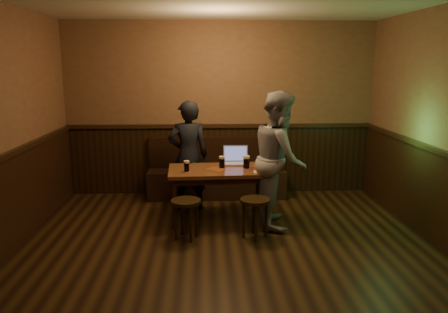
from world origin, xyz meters
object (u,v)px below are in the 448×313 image
laptop (236,159)px  person_suit (188,156)px  bench (217,178)px  pint_right (246,162)px  pub_table (219,176)px  pint_mid (222,162)px  stool_left (186,208)px  person_grey (280,159)px  stool_right (255,207)px  pint_left (187,166)px

laptop → person_suit: person_suit is taller
bench → laptop: laptop is taller
pint_right → pub_table: bearing=178.6°
bench → pint_mid: bench is taller
stool_left → person_grey: person_grey is taller
stool_right → person_suit: 1.49m
stool_left → person_suit: 1.22m
laptop → person_grey: (0.54, -0.49, 0.10)m
pint_right → person_grey: bearing=-22.1°
stool_left → person_grey: bearing=21.3°
stool_right → pint_mid: (-0.38, 0.70, 0.41)m
pub_table → pint_left: 0.48m
pint_mid → laptop: laptop is taller
pub_table → laptop: laptop is taller
stool_left → stool_right: bearing=0.0°
bench → stool_left: 1.82m
pint_mid → person_grey: (0.75, -0.22, 0.09)m
pub_table → person_grey: size_ratio=0.78×
pint_mid → pint_right: 0.33m
pub_table → stool_left: bearing=-125.4°
stool_right → pint_mid: size_ratio=3.00×
pub_table → stool_right: size_ratio=2.78×
stool_right → laptop: (-0.17, 0.97, 0.39)m
bench → pint_right: size_ratio=12.20×
stool_left → person_grey: size_ratio=0.28×
stool_right → pint_right: pint_right is taller
stool_left → pint_left: 0.65m
bench → laptop: size_ratio=6.16×
pint_left → stool_left: bearing=-89.6°
pint_mid → stool_left: bearing=-124.0°
stool_left → person_suit: size_ratio=0.31×
laptop → person_suit: 0.71m
pint_left → person_suit: size_ratio=0.09×
pub_table → person_grey: (0.80, -0.18, 0.26)m
pint_mid → pint_right: size_ratio=0.92×
stool_left → pint_mid: size_ratio=2.98×
stool_right → pint_mid: 0.90m
stool_left → stool_right: 0.85m
pint_mid → pint_right: (0.33, -0.05, 0.01)m
stool_left → bench: bearing=76.5°
pint_right → person_suit: (-0.81, 0.50, -0.01)m
pint_left → stool_right: bearing=-30.9°
laptop → person_suit: bearing=165.9°
stool_right → pint_mid: pint_mid is taller
pint_right → person_grey: 0.46m
bench → pint_left: bearing=-108.8°
stool_left → stool_right: stool_right is taller
bench → stool_right: (0.43, -1.77, 0.09)m
stool_right → pub_table: bearing=122.9°
laptop → person_grey: bearing=-41.5°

